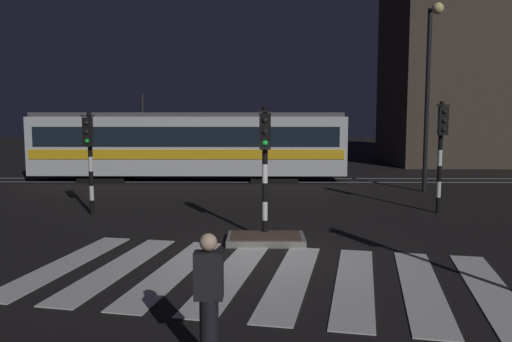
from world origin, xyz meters
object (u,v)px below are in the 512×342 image
(street_lamp_trackside_right, at_px, (430,76))
(tram, at_px, (190,144))
(traffic_light_median_centre, at_px, (265,153))
(traffic_light_corner_far_right, at_px, (442,140))
(pedestrian_waiting_at_kerb, at_px, (209,299))
(traffic_light_corner_far_left, at_px, (89,148))

(street_lamp_trackside_right, relative_size, tram, 0.50)
(traffic_light_median_centre, xyz_separation_m, traffic_light_corner_far_right, (5.60, 3.53, 0.14))
(traffic_light_corner_far_right, relative_size, pedestrian_waiting_at_kerb, 2.08)
(traffic_light_corner_far_left, bearing_deg, traffic_light_corner_far_right, 1.98)
(traffic_light_median_centre, xyz_separation_m, street_lamp_trackside_right, (6.60, 8.02, 2.45))
(traffic_light_corner_far_left, bearing_deg, street_lamp_trackside_right, 22.02)
(traffic_light_corner_far_left, distance_m, pedestrian_waiting_at_kerb, 11.00)
(street_lamp_trackside_right, relative_size, pedestrian_waiting_at_kerb, 4.31)
(traffic_light_corner_far_left, height_order, tram, tram)
(traffic_light_corner_far_right, distance_m, pedestrian_waiting_at_kerb, 12.15)
(traffic_light_corner_far_right, distance_m, tram, 12.34)
(traffic_light_corner_far_left, xyz_separation_m, traffic_light_median_centre, (5.45, -3.15, 0.08))
(traffic_light_corner_far_right, bearing_deg, tram, 137.67)
(traffic_light_corner_far_left, relative_size, pedestrian_waiting_at_kerb, 1.88)
(traffic_light_corner_far_left, height_order, traffic_light_corner_far_right, traffic_light_corner_far_right)
(traffic_light_corner_far_right, xyz_separation_m, pedestrian_waiting_at_kerb, (-6.35, -10.25, -1.47))
(tram, xyz_separation_m, pedestrian_waiting_at_kerb, (2.77, -18.55, -0.87))
(traffic_light_corner_far_left, bearing_deg, tram, 77.44)
(traffic_light_median_centre, height_order, pedestrian_waiting_at_kerb, traffic_light_median_centre)
(street_lamp_trackside_right, bearing_deg, tram, 159.36)
(traffic_light_median_centre, height_order, street_lamp_trackside_right, street_lamp_trackside_right)
(traffic_light_corner_far_left, bearing_deg, pedestrian_waiting_at_kerb, -64.53)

